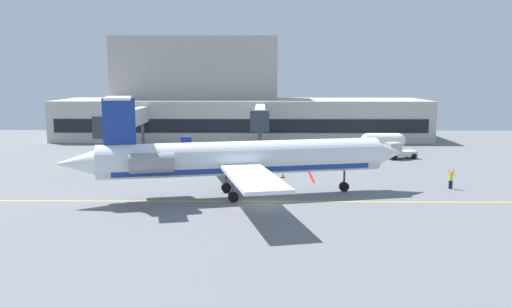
# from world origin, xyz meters

# --- Properties ---
(ground) EXTENTS (120.00, 120.00, 0.11)m
(ground) POSITION_xyz_m (0.00, 0.00, -0.05)
(ground) COLOR slate
(terminal_building) EXTENTS (61.66, 15.93, 17.21)m
(terminal_building) POSITION_xyz_m (-6.11, 48.39, 6.22)
(terminal_building) COLOR #B7B2A8
(terminal_building) RESTS_ON ground
(jet_bridge_west) EXTENTS (2.40, 22.03, 6.01)m
(jet_bridge_west) POSITION_xyz_m (-18.49, 28.23, 4.64)
(jet_bridge_west) COLOR silver
(jet_bridge_west) RESTS_ON ground
(jet_bridge_east) EXTENTS (2.40, 17.85, 6.36)m
(jet_bridge_east) POSITION_xyz_m (-0.18, 30.36, 4.98)
(jet_bridge_east) COLOR silver
(jet_bridge_east) RESTS_ON ground
(regional_jet) EXTENTS (30.96, 24.85, 8.98)m
(regional_jet) POSITION_xyz_m (-1.97, 3.05, 3.46)
(regional_jet) COLOR white
(regional_jet) RESTS_ON ground
(baggage_tug) EXTENTS (2.24, 3.69, 2.04)m
(baggage_tug) POSITION_xyz_m (-2.58, 23.66, 0.93)
(baggage_tug) COLOR silver
(baggage_tug) RESTS_ON ground
(pushback_tractor) EXTENTS (3.90, 2.27, 2.26)m
(pushback_tractor) POSITION_xyz_m (-11.07, 29.86, 1.01)
(pushback_tractor) COLOR #19389E
(pushback_tractor) RESTS_ON ground
(belt_loader) EXTENTS (4.40, 3.08, 2.13)m
(belt_loader) POSITION_xyz_m (17.74, 24.95, 0.98)
(belt_loader) COLOR silver
(belt_loader) RESTS_ON ground
(fuel_tank) EXTENTS (6.48, 2.16, 2.46)m
(fuel_tank) POSITION_xyz_m (17.58, 32.95, 1.38)
(fuel_tank) COLOR white
(fuel_tank) RESTS_ON ground
(marshaller) EXTENTS (0.64, 0.66, 1.88)m
(marshaller) POSITION_xyz_m (18.20, 6.62, 0.95)
(marshaller) COLOR #191E33
(marshaller) RESTS_ON ground
(safety_cone_alpha) EXTENTS (0.47, 0.47, 0.55)m
(safety_cone_alpha) POSITION_xyz_m (2.35, 11.90, 0.25)
(safety_cone_alpha) COLOR orange
(safety_cone_alpha) RESTS_ON ground
(safety_cone_bravo) EXTENTS (0.47, 0.47, 0.55)m
(safety_cone_bravo) POSITION_xyz_m (-0.00, 6.75, 0.25)
(safety_cone_bravo) COLOR orange
(safety_cone_bravo) RESTS_ON ground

